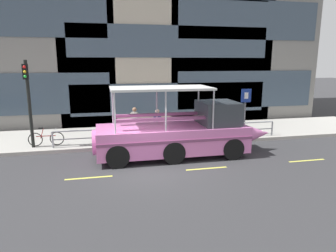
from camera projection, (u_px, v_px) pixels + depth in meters
ground_plane at (148, 168)px, 12.76m from camera, size 120.00×120.00×0.00m
sidewalk at (134, 135)px, 18.08m from camera, size 32.00×4.80×0.18m
curb_edge at (139, 146)px, 15.71m from camera, size 32.00×0.18×0.18m
lane_centreline at (150, 173)px, 12.21m from camera, size 25.80×0.12×0.01m
curb_guardrail at (171, 131)px, 16.27m from camera, size 12.17×0.09×0.86m
traffic_light_pole at (28, 96)px, 14.64m from camera, size 0.24×0.46×4.30m
parking_sign at (246, 104)px, 17.32m from camera, size 0.60×0.12×2.70m
leaned_bicycle at (46, 139)px, 15.43m from camera, size 1.74×0.46×0.96m
duck_tour_boat at (182, 133)px, 14.28m from camera, size 8.67×2.49×3.28m
pedestrian_near_bow at (225, 117)px, 17.60m from camera, size 0.24×0.52×1.78m
pedestrian_mid_left at (157, 121)px, 16.87m from camera, size 0.46×0.26×1.64m
pedestrian_mid_right at (135, 120)px, 16.78m from camera, size 0.46×0.32×1.75m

